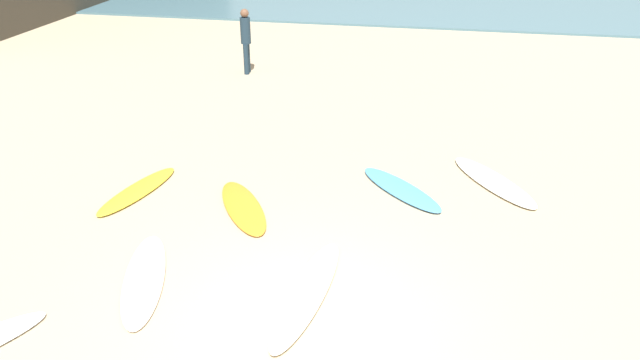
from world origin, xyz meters
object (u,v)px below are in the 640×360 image
surfboard_0 (401,189)px  surfboard_6 (138,190)px  surfboard_4 (243,207)px  beachgoer_near (246,38)px  surfboard_3 (144,278)px  surfboard_1 (493,181)px  surfboard_2 (307,292)px

surfboard_0 → surfboard_6: surfboard_0 is taller
surfboard_4 → surfboard_6: size_ratio=0.99×
beachgoer_near → surfboard_3: bearing=4.3°
surfboard_3 → surfboard_6: (-1.30, 2.44, 0.01)m
surfboard_1 → surfboard_3: (-4.85, -4.05, -0.01)m
surfboard_2 → beachgoer_near: (-3.91, 9.79, 0.96)m
surfboard_4 → surfboard_0: bearing=173.4°
surfboard_2 → surfboard_6: size_ratio=1.25×
surfboard_3 → beachgoer_near: size_ratio=1.27×
surfboard_0 → surfboard_2: bearing=30.2°
surfboard_3 → surfboard_4: bearing=53.1°
surfboard_1 → surfboard_6: (-6.15, -1.62, -0.00)m
surfboard_2 → surfboard_4: surfboard_2 is taller
surfboard_4 → surfboard_6: bearing=-37.4°
surfboard_0 → surfboard_4: bearing=-18.5°
surfboard_6 → beachgoer_near: bearing=104.5°
surfboard_0 → surfboard_1: (1.61, 0.65, -0.00)m
surfboard_6 → surfboard_4: bearing=6.0°
surfboard_0 → beachgoer_near: beachgoer_near is taller
surfboard_2 → surfboard_3: (-2.27, -0.12, -0.01)m
surfboard_2 → surfboard_4: size_ratio=1.26×
surfboard_0 → surfboard_1: bearing=158.3°
surfboard_0 → surfboard_6: size_ratio=1.00×
surfboard_2 → surfboard_1: bearing=-117.8°
surfboard_0 → surfboard_4: surfboard_0 is taller
surfboard_2 → surfboard_3: 2.28m
surfboard_0 → surfboard_3: surfboard_0 is taller
beachgoer_near → surfboard_0: bearing=31.7°
surfboard_4 → beachgoer_near: 8.09m
surfboard_2 → surfboard_4: (-1.57, 2.11, -0.01)m
surfboard_2 → surfboard_3: bearing=8.4°
surfboard_6 → surfboard_3: bearing=-50.1°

